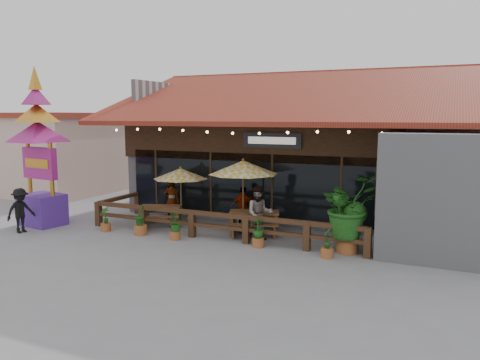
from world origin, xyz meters
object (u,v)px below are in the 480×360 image
at_px(picnic_table_left, 161,212).
at_px(picnic_table_right, 254,219).
at_px(umbrella_left, 181,174).
at_px(thai_sign_tower, 38,136).
at_px(umbrella_right, 243,168).
at_px(tropical_plant, 348,208).
at_px(pedestrian, 21,211).

bearing_deg(picnic_table_left, picnic_table_right, 1.40).
distance_m(picnic_table_left, picnic_table_right, 3.75).
distance_m(umbrella_left, picnic_table_left, 1.62).
xyz_separation_m(umbrella_left, picnic_table_right, (3.13, -0.34, -1.37)).
height_order(umbrella_left, thai_sign_tower, thai_sign_tower).
bearing_deg(umbrella_right, tropical_plant, -15.34).
bearing_deg(picnic_table_left, umbrella_left, 34.80).
distance_m(picnic_table_right, tropical_plant, 3.58).
relative_size(tropical_plant, pedestrian, 1.51).
bearing_deg(picnic_table_right, umbrella_left, 173.78).
height_order(umbrella_right, pedestrian, umbrella_right).
height_order(umbrella_left, umbrella_right, umbrella_right).
bearing_deg(umbrella_left, picnic_table_left, -145.20).
bearing_deg(thai_sign_tower, picnic_table_left, 23.96).
distance_m(umbrella_left, picnic_table_right, 3.43).
distance_m(picnic_table_left, thai_sign_tower, 5.29).
xyz_separation_m(umbrella_right, picnic_table_left, (-3.24, -0.29, -1.79)).
height_order(picnic_table_left, picnic_table_right, picnic_table_right).
relative_size(picnic_table_left, tropical_plant, 0.80).
bearing_deg(thai_sign_tower, pedestrian, -77.68).
bearing_deg(umbrella_left, pedestrian, -142.25).
distance_m(tropical_plant, pedestrian, 11.18).
distance_m(thai_sign_tower, pedestrian, 2.83).
relative_size(picnic_table_right, pedestrian, 1.33).
xyz_separation_m(umbrella_left, thai_sign_tower, (-4.70, -2.24, 1.42)).
bearing_deg(tropical_plant, thai_sign_tower, -174.71).
xyz_separation_m(picnic_table_right, pedestrian, (-7.56, -3.10, 0.24)).
xyz_separation_m(umbrella_right, pedestrian, (-7.06, -3.29, -1.49)).
xyz_separation_m(picnic_table_right, thai_sign_tower, (-7.82, -1.90, 2.79)).
height_order(thai_sign_tower, tropical_plant, thai_sign_tower).
distance_m(umbrella_left, pedestrian, 5.73).
xyz_separation_m(umbrella_right, tropical_plant, (3.88, -1.06, -0.92)).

